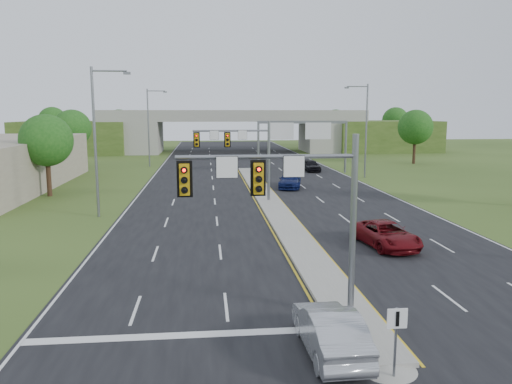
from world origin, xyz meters
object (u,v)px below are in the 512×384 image
object	(u,v)px
signal_mast_near	(294,197)
car_silver	(330,330)
signal_mast_far	(243,148)
sign_gantry	(301,132)
keep_right_sign	(396,331)
car_far_c	(311,165)
car_far_a	(386,234)
car_far_b	(290,180)
overpass	(233,134)

from	to	relation	value
signal_mast_near	car_silver	size ratio (longest dim) A/B	1.51
signal_mast_far	sign_gantry	size ratio (longest dim) A/B	0.60
signal_mast_far	keep_right_sign	bearing A→B (deg)	-85.61
sign_gantry	car_silver	bearing A→B (deg)	-99.74
signal_mast_far	sign_gantry	distance (m)	21.91
keep_right_sign	signal_mast_near	bearing A→B (deg)	116.94
car_far_c	car_silver	bearing A→B (deg)	-105.51
car_far_a	car_far_c	world-z (taller)	car_far_c
car_far_a	car_far_b	size ratio (longest dim) A/B	0.98
overpass	car_far_c	xyz separation A→B (m)	(8.40, -33.15, -2.77)
car_silver	sign_gantry	bearing A→B (deg)	-101.28
sign_gantry	car_silver	distance (m)	48.55
signal_mast_near	overpass	bearing A→B (deg)	88.38
car_silver	car_far_b	xyz separation A→B (m)	(4.70, 35.50, 0.00)
overpass	car_silver	world-z (taller)	overpass
keep_right_sign	car_far_a	xyz separation A→B (m)	(4.94, 14.17, -0.77)
keep_right_sign	car_silver	world-z (taller)	keep_right_sign
car_far_c	keep_right_sign	bearing A→B (deg)	-103.50
keep_right_sign	sign_gantry	xyz separation A→B (m)	(6.68, 49.45, 3.72)
overpass	car_far_a	bearing A→B (deg)	-85.98
signal_mast_far	car_silver	size ratio (longest dim) A/B	1.51
keep_right_sign	car_silver	distance (m)	2.45
signal_mast_far	car_far_b	size ratio (longest dim) A/B	1.32
sign_gantry	car_far_c	xyz separation A→B (m)	(1.71, 1.93, -4.45)
signal_mast_far	car_far_a	xyz separation A→B (m)	(7.20, -15.29, -3.98)
keep_right_sign	overpass	size ratio (longest dim) A/B	0.03
overpass	car_far_b	world-z (taller)	overpass
car_far_c	signal_mast_near	bearing A→B (deg)	-107.02
signal_mast_far	car_far_a	world-z (taller)	signal_mast_far
keep_right_sign	car_far_b	bearing A→B (deg)	85.10
signal_mast_near	car_far_b	world-z (taller)	signal_mast_near
sign_gantry	car_far_c	world-z (taller)	sign_gantry
signal_mast_near	sign_gantry	world-z (taller)	signal_mast_near
overpass	car_far_c	distance (m)	34.31
signal_mast_far	sign_gantry	world-z (taller)	signal_mast_far
sign_gantry	overpass	bearing A→B (deg)	100.79
signal_mast_near	overpass	distance (m)	80.11
sign_gantry	car_silver	xyz separation A→B (m)	(-8.18, -47.65, -4.45)
signal_mast_near	overpass	world-z (taller)	overpass
sign_gantry	car_far_b	size ratio (longest dim) A/B	2.18
overpass	car_silver	xyz separation A→B (m)	(-1.50, -82.73, -2.77)
sign_gantry	car_silver	world-z (taller)	sign_gantry
signal_mast_near	car_far_b	distance (m)	33.53
car_far_c	car_far_a	bearing A→B (deg)	-99.53
signal_mast_far	car_far_a	distance (m)	17.36
car_silver	car_far_a	world-z (taller)	car_silver
car_far_a	car_far_b	distance (m)	23.20
sign_gantry	car_far_b	bearing A→B (deg)	-106.01
signal_mast_near	car_far_c	bearing A→B (deg)	77.20
signal_mast_far	car_far_c	bearing A→B (deg)	64.07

